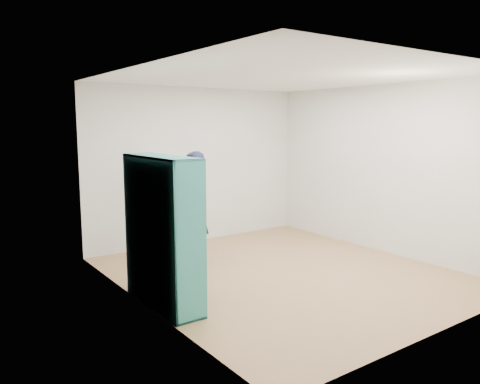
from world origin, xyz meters
TOP-DOWN VIEW (x-y plane):
  - floor at (0.00, 0.00)m, footprint 4.50×4.50m
  - ceiling at (0.00, 0.00)m, footprint 4.50×4.50m
  - wall_left at (-2.00, 0.00)m, footprint 0.02×4.50m
  - wall_right at (2.00, 0.00)m, footprint 0.02×4.50m
  - wall_back at (0.00, 2.25)m, footprint 4.00×0.02m
  - wall_front at (0.00, -2.25)m, footprint 4.00×0.02m
  - bookshelf at (-1.84, -0.06)m, footprint 0.36×1.24m
  - person at (-0.75, 1.10)m, footprint 0.40×0.60m
  - smartphone at (-0.90, 1.20)m, footprint 0.04×0.11m

SIDE VIEW (x-z plane):
  - floor at x=0.00m, z-range 0.00..0.00m
  - person at x=-0.75m, z-range 0.00..1.62m
  - bookshelf at x=-1.84m, z-range -0.01..1.65m
  - smartphone at x=-0.90m, z-range 0.84..0.99m
  - wall_left at x=-2.00m, z-range 0.00..2.60m
  - wall_right at x=2.00m, z-range 0.00..2.60m
  - wall_back at x=0.00m, z-range 0.00..2.60m
  - wall_front at x=0.00m, z-range 0.00..2.60m
  - ceiling at x=0.00m, z-range 2.60..2.60m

